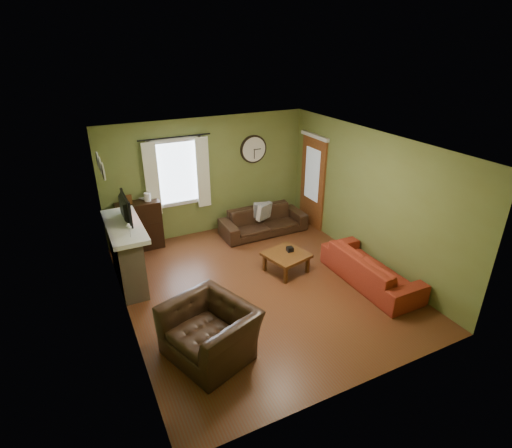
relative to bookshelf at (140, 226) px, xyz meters
name	(u,v)px	position (x,y,z in m)	size (l,w,h in m)	color
floor	(261,286)	(1.62, -2.39, -0.52)	(4.60, 5.20, 0.00)	#5C2F19
ceiling	(262,144)	(1.62, -2.39, 2.08)	(4.60, 5.20, 0.00)	white
wall_left	(120,250)	(-0.68, -2.39, 0.78)	(0.00, 5.20, 2.60)	olive
wall_right	(369,199)	(3.92, -2.39, 0.78)	(0.00, 5.20, 2.60)	olive
wall_back	(208,177)	(1.62, 0.21, 0.78)	(4.60, 0.00, 2.60)	olive
wall_front	(363,305)	(1.62, -4.99, 0.78)	(4.60, 0.00, 2.60)	olive
fireplace	(127,256)	(-0.48, -1.24, 0.03)	(0.40, 1.40, 1.10)	tan
firebox	(139,266)	(-0.29, -1.24, -0.22)	(0.04, 0.60, 0.55)	black
mantel	(124,226)	(-0.45, -1.24, 0.62)	(0.58, 1.60, 0.08)	white
tv	(122,212)	(-0.43, -1.09, 0.83)	(0.60, 0.08, 0.35)	black
tv_screen	(126,208)	(-0.35, -1.09, 0.89)	(0.02, 0.62, 0.36)	#994C3F
medallion_left	(103,172)	(-0.66, -1.59, 1.73)	(0.28, 0.28, 0.03)	white
medallion_mid	(100,166)	(-0.66, -1.24, 1.73)	(0.28, 0.28, 0.03)	white
medallion_right	(98,160)	(-0.66, -0.89, 1.73)	(0.28, 0.28, 0.03)	white
window_pane	(177,173)	(0.92, 0.19, 0.98)	(1.00, 0.02, 1.30)	silver
curtain_rod	(175,137)	(0.92, 0.09, 1.75)	(0.03, 0.03, 1.50)	black
curtain_left	(152,180)	(0.37, 0.09, 0.93)	(0.28, 0.04, 1.55)	white
curtain_right	(203,173)	(1.47, 0.09, 0.93)	(0.28, 0.04, 1.55)	white
wall_clock	(254,149)	(2.72, 0.16, 1.28)	(0.64, 0.06, 0.64)	white
door	(313,183)	(3.89, -0.54, 0.53)	(0.05, 0.90, 2.10)	brown
bookshelf	(140,226)	(0.00, 0.00, 0.00)	(0.88, 0.37, 1.04)	black
book	(141,203)	(0.10, 0.16, 0.44)	(0.18, 0.24, 0.02)	#583113
sofa_brown	(263,221)	(2.66, -0.46, -0.24)	(1.95, 0.76, 0.57)	black
pillow_left	(261,210)	(2.63, -0.41, 0.03)	(0.35, 0.11, 0.35)	gray
pillow_right	(264,211)	(2.65, -0.51, 0.03)	(0.38, 0.11, 0.38)	gray
sofa_red	(371,268)	(3.47, -3.16, -0.23)	(2.02, 0.79, 0.59)	maroon
armchair	(210,331)	(0.22, -3.59, -0.14)	(1.18, 1.03, 0.77)	black
coffee_table	(286,263)	(2.27, -2.16, -0.33)	(0.72, 0.72, 0.39)	#583113
tissue_box	(290,251)	(2.38, -2.11, -0.12)	(0.12, 0.12, 0.09)	black
wine_glass_a	(130,232)	(-0.43, -1.81, 0.76)	(0.07, 0.07, 0.20)	white
wine_glass_b	(129,229)	(-0.43, -1.67, 0.75)	(0.06, 0.06, 0.18)	white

